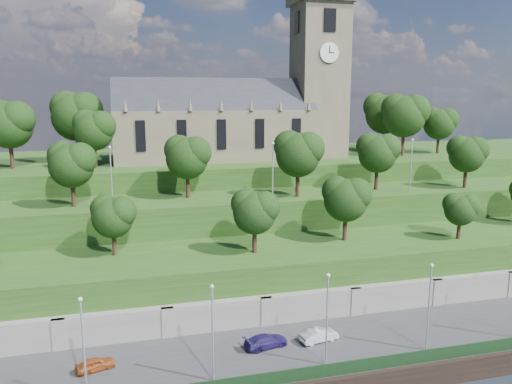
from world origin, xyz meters
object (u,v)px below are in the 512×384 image
object	(u,v)px
church	(243,113)
car_right	(266,341)
car_middle	(319,335)
car_left	(95,364)

from	to	relation	value
church	car_right	bearing A→B (deg)	-100.19
car_right	church	bearing A→B (deg)	-21.58
car_middle	car_right	bearing A→B (deg)	77.57
car_left	car_middle	xyz separation A→B (m)	(20.56, -0.02, 0.07)
church	car_middle	xyz separation A→B (m)	(-1.81, -39.33, -19.89)
car_left	car_middle	distance (m)	20.56
car_right	car_left	bearing A→B (deg)	79.11
car_left	car_right	xyz separation A→B (m)	(15.32, 0.13, 0.05)
car_middle	church	bearing A→B (deg)	-13.38
car_middle	car_right	distance (m)	5.24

